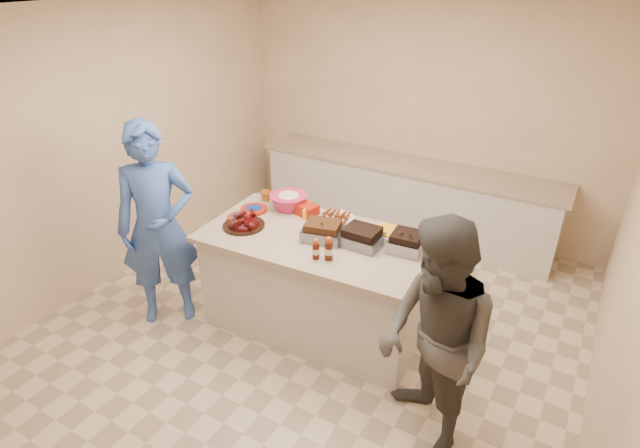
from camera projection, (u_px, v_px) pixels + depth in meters
The scene contains 20 objects.
room at pixel (309, 330), 4.54m from camera, with size 4.50×5.00×2.70m, color beige, non-canonical shape.
back_counter at pixel (404, 198), 6.01m from camera, with size 3.60×0.64×0.90m, color beige, non-canonical shape.
island at pixel (317, 324), 4.62m from camera, with size 1.95×1.03×0.92m, color beige, non-canonical shape.
rib_platter at pixel (244, 226), 4.36m from camera, with size 0.37×0.37×0.15m, color #3F0504, non-canonical shape.
pulled_pork_tray at pixel (323, 239), 4.16m from camera, with size 0.33×0.25×0.10m, color #47230F.
brisket_tray at pixel (361, 245), 4.07m from camera, with size 0.32×0.27×0.10m, color black.
roasting_pan at pixel (406, 250), 4.00m from camera, with size 0.27×0.27×0.11m, color gray.
coleslaw_bowl at pixel (289, 209), 4.67m from camera, with size 0.35×0.35×0.24m, color #C52354, non-canonical shape.
sausage_plate at pixel (337, 218), 4.50m from camera, with size 0.30×0.30×0.05m, color silver.
mac_cheese_dish at pixel (392, 240), 4.15m from camera, with size 0.33×0.24×0.09m, color #FFAE13.
bbq_bottle_a at pixel (316, 258), 3.89m from camera, with size 0.06×0.06×0.17m, color #3B1307.
bbq_bottle_b at pixel (329, 259), 3.88m from camera, with size 0.06×0.06×0.19m, color #3B1307.
mustard_bottle at pixel (305, 219), 4.48m from camera, with size 0.04×0.04×0.12m, color yellow.
sauce_bowl at pixel (322, 222), 4.44m from camera, with size 0.13×0.04×0.13m, color silver.
plate_stack_large at pixel (254, 211), 4.63m from camera, with size 0.25×0.25×0.03m, color #A11909.
plate_stack_small at pixel (239, 219), 4.49m from camera, with size 0.20×0.20×0.03m, color #A11909.
plastic_cup at pixel (266, 201), 4.83m from camera, with size 0.10×0.10×0.10m, color #AC4E16.
basket_stack at pixel (306, 215), 4.56m from camera, with size 0.20×0.15×0.10m, color #A11909.
guest_blue at pixel (173, 313), 4.76m from camera, with size 0.68×1.87×0.45m, color #3C60B6.
guest_gray at pixel (422, 437), 3.52m from camera, with size 0.83×1.71×0.65m, color #514D49.
Camera 1 is at (1.88, -3.02, 2.98)m, focal length 28.00 mm.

